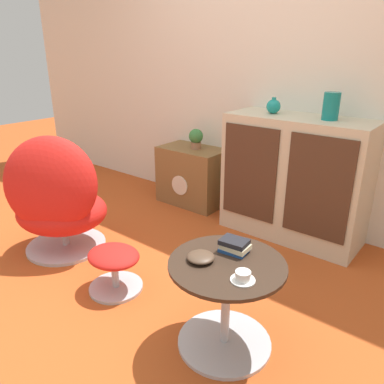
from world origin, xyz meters
TOP-DOWN VIEW (x-y plane):
  - ground_plane at (0.00, 0.00)m, footprint 12.00×12.00m
  - wall_back at (0.00, 1.61)m, footprint 6.40×0.06m
  - sideboard at (0.45, 1.36)m, footprint 1.07×0.46m
  - tv_console at (-0.58, 1.39)m, footprint 0.63×0.39m
  - egg_chair at (-0.74, 0.04)m, footprint 0.88×0.87m
  - ottoman at (-0.07, -0.02)m, footprint 0.34×0.34m
  - coffee_table at (0.73, 0.02)m, footprint 0.56×0.56m
  - vase_leftmost at (0.23, 1.36)m, footprint 0.11×0.11m
  - vase_inner_left at (0.66, 1.36)m, footprint 0.11×0.11m
  - potted_plant at (-0.55, 1.39)m, footprint 0.13×0.13m
  - teacup at (0.86, -0.06)m, footprint 0.11×0.11m
  - book_stack at (0.70, 0.12)m, footprint 0.15×0.11m
  - bowl at (0.62, -0.04)m, footprint 0.13×0.13m

SIDE VIEW (x-z plane):
  - ground_plane at x=0.00m, z-range 0.00..0.00m
  - ottoman at x=-0.07m, z-range 0.05..0.33m
  - coffee_table at x=0.73m, z-range 0.02..0.50m
  - tv_console at x=-0.58m, z-range 0.00..0.55m
  - egg_chair at x=-0.74m, z-range -0.04..0.87m
  - sideboard at x=0.45m, z-range 0.00..0.95m
  - teacup at x=0.86m, z-range 0.47..0.52m
  - bowl at x=0.62m, z-range 0.48..0.52m
  - book_stack at x=0.70m, z-range 0.48..0.55m
  - potted_plant at x=-0.55m, z-range 0.56..0.74m
  - vase_leftmost at x=0.23m, z-range 0.95..1.07m
  - vase_inner_left at x=0.66m, z-range 0.95..1.14m
  - wall_back at x=0.00m, z-range 0.00..2.60m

